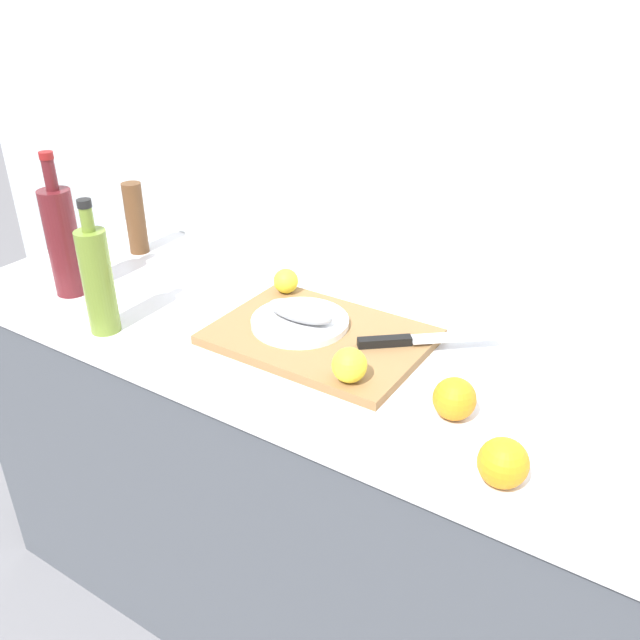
{
  "coord_description": "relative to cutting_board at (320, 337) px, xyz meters",
  "views": [
    {
      "loc": [
        0.56,
        -1.02,
        1.6
      ],
      "look_at": [
        -0.09,
        -0.01,
        0.95
      ],
      "focal_mm": 37.13,
      "sensor_mm": 36.0,
      "label": 1
    }
  ],
  "objects": [
    {
      "name": "chef_knife",
      "position": [
        0.18,
        0.06,
        0.02
      ],
      "size": [
        0.24,
        0.21,
        0.02
      ],
      "rotation": [
        0.0,
        0.0,
        0.7
      ],
      "color": "silver",
      "rests_on": "cutting_board"
    },
    {
      "name": "pepper_mill",
      "position": [
        -0.68,
        0.14,
        0.09
      ],
      "size": [
        0.05,
        0.05,
        0.19
      ],
      "primitive_type": "cylinder",
      "color": "brown",
      "rests_on": "kitchen_counter"
    },
    {
      "name": "olive_oil_bottle",
      "position": [
        -0.42,
        -0.21,
        0.11
      ],
      "size": [
        0.06,
        0.06,
        0.29
      ],
      "color": "olive",
      "rests_on": "kitchen_counter"
    },
    {
      "name": "lemon_1",
      "position": [
        -0.17,
        0.12,
        0.04
      ],
      "size": [
        0.06,
        0.06,
        0.06
      ],
      "primitive_type": "sphere",
      "color": "yellow",
      "rests_on": "cutting_board"
    },
    {
      "name": "ground_plane",
      "position": [
        0.09,
        0.01,
        -0.91
      ],
      "size": [
        12.0,
        12.0,
        0.0
      ],
      "primitive_type": "plane",
      "color": "slate"
    },
    {
      "name": "wine_bottle",
      "position": [
        -0.63,
        -0.13,
        0.13
      ],
      "size": [
        0.07,
        0.07,
        0.34
      ],
      "color": "#59191E",
      "rests_on": "kitchen_counter"
    },
    {
      "name": "fish_fillet",
      "position": [
        -0.05,
        0.0,
        0.04
      ],
      "size": [
        0.16,
        0.07,
        0.04
      ],
      "primitive_type": "ellipsoid",
      "color": "gray",
      "rests_on": "white_plate"
    },
    {
      "name": "white_plate",
      "position": [
        -0.05,
        0.0,
        0.02
      ],
      "size": [
        0.21,
        0.21,
        0.01
      ],
      "primitive_type": "cylinder",
      "color": "white",
      "rests_on": "cutting_board"
    },
    {
      "name": "cutting_board",
      "position": [
        0.0,
        0.0,
        0.0
      ],
      "size": [
        0.44,
        0.31,
        0.02
      ],
      "primitive_type": "cube",
      "color": "olive",
      "rests_on": "kitchen_counter"
    },
    {
      "name": "back_wall",
      "position": [
        0.09,
        0.34,
        0.34
      ],
      "size": [
        3.2,
        0.05,
        2.5
      ],
      "primitive_type": "cube",
      "color": "silver",
      "rests_on": "ground_plane"
    },
    {
      "name": "orange_0",
      "position": [
        0.34,
        -0.1,
        0.03
      ],
      "size": [
        0.08,
        0.08,
        0.08
      ],
      "primitive_type": "sphere",
      "color": "orange",
      "rests_on": "kitchen_counter"
    },
    {
      "name": "lemon_0",
      "position": [
        0.14,
        -0.12,
        0.04
      ],
      "size": [
        0.07,
        0.07,
        0.07
      ],
      "primitive_type": "sphere",
      "color": "yellow",
      "rests_on": "cutting_board"
    },
    {
      "name": "kitchen_counter",
      "position": [
        0.09,
        0.01,
        -0.46
      ],
      "size": [
        2.0,
        0.6,
        0.9
      ],
      "color": "#4C5159",
      "rests_on": "ground_plane"
    },
    {
      "name": "orange_1",
      "position": [
        0.47,
        -0.21,
        0.03
      ],
      "size": [
        0.08,
        0.08,
        0.08
      ],
      "primitive_type": "sphere",
      "color": "orange",
      "rests_on": "kitchen_counter"
    }
  ]
}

